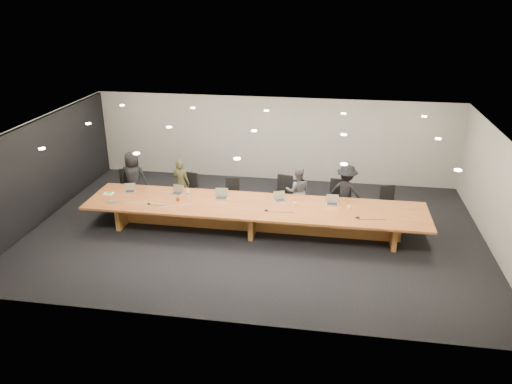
% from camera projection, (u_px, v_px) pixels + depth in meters
% --- Properties ---
extents(ground, '(12.00, 12.00, 0.00)m').
position_uv_depth(ground, '(254.00, 230.00, 13.44)').
color(ground, black).
rests_on(ground, ground).
extents(back_wall, '(12.00, 0.02, 2.80)m').
position_uv_depth(back_wall, '(274.00, 139.00, 16.56)').
color(back_wall, beige).
rests_on(back_wall, ground).
extents(left_wall_panel, '(0.08, 7.84, 2.74)m').
position_uv_depth(left_wall_panel, '(43.00, 171.00, 13.79)').
color(left_wall_panel, black).
rests_on(left_wall_panel, ground).
extents(conference_table, '(9.00, 1.80, 0.75)m').
position_uv_depth(conference_table, '(254.00, 213.00, 13.24)').
color(conference_table, brown).
rests_on(conference_table, ground).
extents(chair_far_left, '(0.67, 0.67, 1.03)m').
position_uv_depth(chair_far_left, '(127.00, 186.00, 15.01)').
color(chair_far_left, black).
rests_on(chair_far_left, ground).
extents(chair_left, '(0.61, 0.61, 1.01)m').
position_uv_depth(chair_left, '(188.00, 190.00, 14.79)').
color(chair_left, black).
rests_on(chair_left, ground).
extents(chair_mid_left, '(0.58, 0.58, 0.99)m').
position_uv_depth(chair_mid_left, '(232.00, 195.00, 14.42)').
color(chair_mid_left, black).
rests_on(chair_mid_left, ground).
extents(chair_mid_right, '(0.67, 0.67, 1.09)m').
position_uv_depth(chair_mid_right, '(282.00, 194.00, 14.37)').
color(chair_mid_right, black).
rests_on(chair_mid_right, ground).
extents(chair_right, '(0.63, 0.63, 1.09)m').
position_uv_depth(chair_right, '(336.00, 199.00, 14.06)').
color(chair_right, black).
rests_on(chair_right, ground).
extents(chair_far_right, '(0.63, 0.63, 1.00)m').
position_uv_depth(chair_far_right, '(389.00, 204.00, 13.85)').
color(chair_far_right, black).
rests_on(chair_far_right, ground).
extents(person_a, '(0.84, 0.59, 1.65)m').
position_uv_depth(person_a, '(133.00, 178.00, 14.79)').
color(person_a, black).
rests_on(person_a, ground).
extents(person_b, '(0.59, 0.44, 1.47)m').
position_uv_depth(person_b, '(181.00, 183.00, 14.66)').
color(person_b, '#32321B').
rests_on(person_b, ground).
extents(person_c, '(0.75, 0.63, 1.41)m').
position_uv_depth(person_c, '(298.00, 191.00, 14.18)').
color(person_c, '#505052').
rests_on(person_c, ground).
extents(person_d, '(1.16, 0.90, 1.59)m').
position_uv_depth(person_d, '(346.00, 192.00, 13.86)').
color(person_d, black).
rests_on(person_d, ground).
extents(laptop_a, '(0.34, 0.28, 0.23)m').
position_uv_depth(laptop_a, '(130.00, 188.00, 13.95)').
color(laptop_a, tan).
rests_on(laptop_a, conference_table).
extents(laptop_b, '(0.35, 0.29, 0.24)m').
position_uv_depth(laptop_b, '(176.00, 190.00, 13.80)').
color(laptop_b, '#B8A78C').
rests_on(laptop_b, conference_table).
extents(laptop_c, '(0.36, 0.28, 0.27)m').
position_uv_depth(laptop_c, '(221.00, 194.00, 13.50)').
color(laptop_c, tan).
rests_on(laptop_c, conference_table).
extents(laptop_d, '(0.38, 0.33, 0.25)m').
position_uv_depth(laptop_d, '(280.00, 197.00, 13.36)').
color(laptop_d, '#C4B596').
rests_on(laptop_d, conference_table).
extents(laptop_e, '(0.32, 0.24, 0.25)m').
position_uv_depth(laptop_e, '(332.00, 200.00, 13.12)').
color(laptop_e, tan).
rests_on(laptop_e, conference_table).
extents(water_bottle, '(0.07, 0.07, 0.20)m').
position_uv_depth(water_bottle, '(188.00, 193.00, 13.62)').
color(water_bottle, silver).
rests_on(water_bottle, conference_table).
extents(amber_mug, '(0.11, 0.11, 0.11)m').
position_uv_depth(amber_mug, '(178.00, 199.00, 13.37)').
color(amber_mug, brown).
rests_on(amber_mug, conference_table).
extents(paper_cup_near, '(0.09, 0.09, 0.08)m').
position_uv_depth(paper_cup_near, '(295.00, 204.00, 13.12)').
color(paper_cup_near, white).
rests_on(paper_cup_near, conference_table).
extents(paper_cup_far, '(0.08, 0.08, 0.09)m').
position_uv_depth(paper_cup_far, '(349.00, 207.00, 12.90)').
color(paper_cup_far, white).
rests_on(paper_cup_far, conference_table).
extents(notepad, '(0.28, 0.23, 0.02)m').
position_uv_depth(notepad, '(109.00, 193.00, 13.87)').
color(notepad, white).
rests_on(notepad, conference_table).
extents(lime_gadget, '(0.16, 0.09, 0.02)m').
position_uv_depth(lime_gadget, '(109.00, 193.00, 13.87)').
color(lime_gadget, '#56B730').
rests_on(lime_gadget, notepad).
extents(av_box, '(0.26, 0.22, 0.03)m').
position_uv_depth(av_box, '(113.00, 201.00, 13.33)').
color(av_box, '#AAAAAF').
rests_on(av_box, conference_table).
extents(mic_left, '(0.11, 0.11, 0.03)m').
position_uv_depth(mic_left, '(149.00, 203.00, 13.23)').
color(mic_left, black).
rests_on(mic_left, conference_table).
extents(mic_center, '(0.15, 0.15, 0.03)m').
position_uv_depth(mic_center, '(266.00, 210.00, 12.82)').
color(mic_center, black).
rests_on(mic_center, conference_table).
extents(mic_right, '(0.17, 0.17, 0.03)m').
position_uv_depth(mic_right, '(358.00, 217.00, 12.42)').
color(mic_right, black).
rests_on(mic_right, conference_table).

